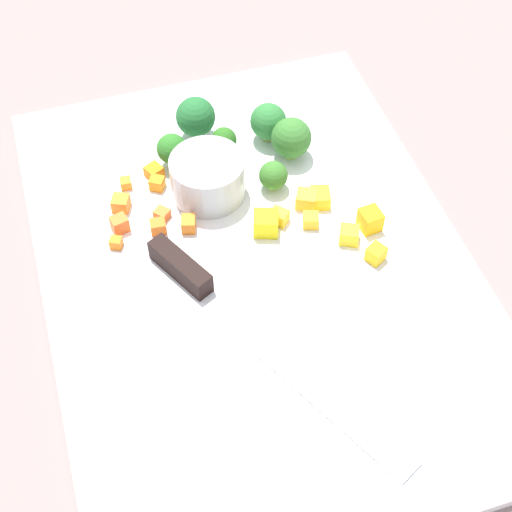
% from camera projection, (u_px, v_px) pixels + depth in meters
% --- Properties ---
extents(ground_plane, '(4.00, 4.00, 0.00)m').
position_uv_depth(ground_plane, '(256.00, 271.00, 0.70)').
color(ground_plane, gray).
extents(cutting_board, '(0.52, 0.37, 0.01)m').
position_uv_depth(cutting_board, '(256.00, 267.00, 0.69)').
color(cutting_board, white).
rests_on(cutting_board, ground_plane).
extents(prep_bowl, '(0.07, 0.07, 0.04)m').
position_uv_depth(prep_bowl, '(208.00, 177.00, 0.73)').
color(prep_bowl, '#BABEC1').
rests_on(prep_bowl, cutting_board).
extents(chef_knife, '(0.27, 0.15, 0.02)m').
position_uv_depth(chef_knife, '(222.00, 305.00, 0.65)').
color(chef_knife, silver).
rests_on(chef_knife, cutting_board).
extents(carrot_dice_0, '(0.01, 0.01, 0.01)m').
position_uv_depth(carrot_dice_0, '(116.00, 243.00, 0.70)').
color(carrot_dice_0, orange).
rests_on(carrot_dice_0, cutting_board).
extents(carrot_dice_1, '(0.02, 0.02, 0.02)m').
position_uv_depth(carrot_dice_1, '(120.00, 224.00, 0.71)').
color(carrot_dice_1, orange).
rests_on(carrot_dice_1, cutting_board).
extents(carrot_dice_2, '(0.02, 0.02, 0.01)m').
position_uv_depth(carrot_dice_2, '(188.00, 224.00, 0.71)').
color(carrot_dice_2, orange).
rests_on(carrot_dice_2, cutting_board).
extents(carrot_dice_3, '(0.02, 0.02, 0.01)m').
position_uv_depth(carrot_dice_3, '(121.00, 203.00, 0.72)').
color(carrot_dice_3, orange).
rests_on(carrot_dice_3, cutting_board).
extents(carrot_dice_4, '(0.01, 0.01, 0.01)m').
position_uv_depth(carrot_dice_4, '(158.00, 227.00, 0.71)').
color(carrot_dice_4, orange).
rests_on(carrot_dice_4, cutting_board).
extents(carrot_dice_5, '(0.01, 0.01, 0.01)m').
position_uv_depth(carrot_dice_5, '(126.00, 183.00, 0.74)').
color(carrot_dice_5, orange).
rests_on(carrot_dice_5, cutting_board).
extents(carrot_dice_6, '(0.02, 0.02, 0.01)m').
position_uv_depth(carrot_dice_6, '(162.00, 214.00, 0.72)').
color(carrot_dice_6, orange).
rests_on(carrot_dice_6, cutting_board).
extents(carrot_dice_7, '(0.02, 0.02, 0.01)m').
position_uv_depth(carrot_dice_7, '(157.00, 183.00, 0.74)').
color(carrot_dice_7, orange).
rests_on(carrot_dice_7, cutting_board).
extents(carrot_dice_8, '(0.02, 0.02, 0.01)m').
position_uv_depth(carrot_dice_8, '(154.00, 172.00, 0.75)').
color(carrot_dice_8, orange).
rests_on(carrot_dice_8, cutting_board).
extents(pepper_dice_0, '(0.03, 0.03, 0.02)m').
position_uv_depth(pepper_dice_0, '(266.00, 223.00, 0.70)').
color(pepper_dice_0, yellow).
rests_on(pepper_dice_0, cutting_board).
extents(pepper_dice_1, '(0.02, 0.02, 0.01)m').
position_uv_depth(pepper_dice_1, '(311.00, 220.00, 0.71)').
color(pepper_dice_1, yellow).
rests_on(pepper_dice_1, cutting_board).
extents(pepper_dice_2, '(0.02, 0.02, 0.02)m').
position_uv_depth(pepper_dice_2, '(351.00, 239.00, 0.70)').
color(pepper_dice_2, yellow).
rests_on(pepper_dice_2, cutting_board).
extents(pepper_dice_3, '(0.02, 0.02, 0.01)m').
position_uv_depth(pepper_dice_3, '(279.00, 217.00, 0.71)').
color(pepper_dice_3, yellow).
rests_on(pepper_dice_3, cutting_board).
extents(pepper_dice_4, '(0.02, 0.02, 0.02)m').
position_uv_depth(pepper_dice_4, '(376.00, 254.00, 0.69)').
color(pepper_dice_4, yellow).
rests_on(pepper_dice_4, cutting_board).
extents(pepper_dice_5, '(0.02, 0.02, 0.02)m').
position_uv_depth(pepper_dice_5, '(306.00, 199.00, 0.73)').
color(pepper_dice_5, yellow).
rests_on(pepper_dice_5, cutting_board).
extents(pepper_dice_6, '(0.02, 0.02, 0.01)m').
position_uv_depth(pepper_dice_6, '(320.00, 198.00, 0.73)').
color(pepper_dice_6, yellow).
rests_on(pepper_dice_6, cutting_board).
extents(pepper_dice_7, '(0.02, 0.02, 0.02)m').
position_uv_depth(pepper_dice_7, '(370.00, 220.00, 0.71)').
color(pepper_dice_7, yellow).
rests_on(pepper_dice_7, cutting_board).
extents(broccoli_floret_0, '(0.04, 0.04, 0.04)m').
position_uv_depth(broccoli_floret_0, '(268.00, 122.00, 0.77)').
color(broccoli_floret_0, '#96B358').
rests_on(broccoli_floret_0, cutting_board).
extents(broccoli_floret_1, '(0.04, 0.04, 0.05)m').
position_uv_depth(broccoli_floret_1, '(196.00, 117.00, 0.77)').
color(broccoli_floret_1, '#86B468').
rests_on(broccoli_floret_1, cutting_board).
extents(broccoli_floret_2, '(0.03, 0.03, 0.03)m').
position_uv_depth(broccoli_floret_2, '(273.00, 176.00, 0.73)').
color(broccoli_floret_2, '#95AD57').
rests_on(broccoli_floret_2, cutting_board).
extents(broccoli_floret_3, '(0.03, 0.03, 0.03)m').
position_uv_depth(broccoli_floret_3, '(224.00, 141.00, 0.76)').
color(broccoli_floret_3, '#83BB6A').
rests_on(broccoli_floret_3, cutting_board).
extents(broccoli_floret_4, '(0.04, 0.04, 0.04)m').
position_uv_depth(broccoli_floret_4, '(291.00, 138.00, 0.75)').
color(broccoli_floret_4, '#88BB5E').
rests_on(broccoli_floret_4, cutting_board).
extents(broccoli_floret_5, '(0.03, 0.03, 0.04)m').
position_uv_depth(broccoli_floret_5, '(172.00, 149.00, 0.75)').
color(broccoli_floret_5, '#88BA56').
rests_on(broccoli_floret_5, cutting_board).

